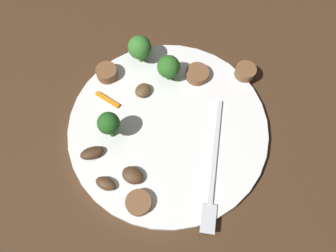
{
  "coord_description": "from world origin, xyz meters",
  "views": [
    {
      "loc": [
        0.18,
        0.03,
        0.42
      ],
      "look_at": [
        0.0,
        0.0,
        0.01
      ],
      "focal_mm": 35.45,
      "sensor_mm": 36.0,
      "label": 1
    }
  ],
  "objects_px": {
    "sausage_slice_1": "(107,73)",
    "sausage_slice_3": "(139,203)",
    "plate": "(168,128)",
    "broccoli_floret_0": "(169,67)",
    "fork": "(213,172)",
    "mushroom_2": "(133,175)",
    "broccoli_floret_1": "(109,124)",
    "pepper_strip_0": "(107,100)",
    "mushroom_4": "(92,153)",
    "sausage_slice_0": "(197,74)",
    "mushroom_1": "(106,184)",
    "broccoli_floret_2": "(140,48)",
    "mushroom_0": "(143,90)",
    "sausage_slice_2": "(245,71)"
  },
  "relations": [
    {
      "from": "fork",
      "to": "sausage_slice_2",
      "type": "height_order",
      "value": "sausage_slice_2"
    },
    {
      "from": "plate",
      "to": "broccoli_floret_1",
      "type": "relative_size",
      "value": 5.48
    },
    {
      "from": "sausage_slice_2",
      "to": "mushroom_2",
      "type": "relative_size",
      "value": 1.07
    },
    {
      "from": "broccoli_floret_2",
      "to": "sausage_slice_2",
      "type": "bearing_deg",
      "value": 88.33
    },
    {
      "from": "broccoli_floret_1",
      "to": "pepper_strip_0",
      "type": "bearing_deg",
      "value": -160.44
    },
    {
      "from": "sausage_slice_0",
      "to": "mushroom_2",
      "type": "distance_m",
      "value": 0.17
    },
    {
      "from": "sausage_slice_0",
      "to": "sausage_slice_3",
      "type": "distance_m",
      "value": 0.2
    },
    {
      "from": "sausage_slice_3",
      "to": "sausage_slice_2",
      "type": "bearing_deg",
      "value": 149.63
    },
    {
      "from": "broccoli_floret_2",
      "to": "mushroom_0",
      "type": "bearing_deg",
      "value": 12.66
    },
    {
      "from": "mushroom_0",
      "to": "sausage_slice_3",
      "type": "bearing_deg",
      "value": 7.59
    },
    {
      "from": "sausage_slice_3",
      "to": "pepper_strip_0",
      "type": "height_order",
      "value": "sausage_slice_3"
    },
    {
      "from": "broccoli_floret_1",
      "to": "mushroom_4",
      "type": "relative_size",
      "value": 1.6
    },
    {
      "from": "sausage_slice_3",
      "to": "mushroom_1",
      "type": "xyz_separation_m",
      "value": [
        -0.02,
        -0.04,
        0.0
      ]
    },
    {
      "from": "fork",
      "to": "sausage_slice_2",
      "type": "bearing_deg",
      "value": 168.45
    },
    {
      "from": "sausage_slice_3",
      "to": "mushroom_2",
      "type": "bearing_deg",
      "value": -157.96
    },
    {
      "from": "plate",
      "to": "mushroom_4",
      "type": "height_order",
      "value": "mushroom_4"
    },
    {
      "from": "sausage_slice_0",
      "to": "broccoli_floret_0",
      "type": "bearing_deg",
      "value": -79.78
    },
    {
      "from": "fork",
      "to": "mushroom_2",
      "type": "bearing_deg",
      "value": -78.48
    },
    {
      "from": "mushroom_4",
      "to": "pepper_strip_0",
      "type": "height_order",
      "value": "mushroom_4"
    },
    {
      "from": "broccoli_floret_1",
      "to": "mushroom_2",
      "type": "distance_m",
      "value": 0.07
    },
    {
      "from": "broccoli_floret_0",
      "to": "broccoli_floret_2",
      "type": "height_order",
      "value": "broccoli_floret_2"
    },
    {
      "from": "broccoli_floret_0",
      "to": "mushroom_4",
      "type": "relative_size",
      "value": 1.39
    },
    {
      "from": "sausage_slice_0",
      "to": "sausage_slice_2",
      "type": "bearing_deg",
      "value": 100.82
    },
    {
      "from": "broccoli_floret_0",
      "to": "sausage_slice_1",
      "type": "bearing_deg",
      "value": -83.94
    },
    {
      "from": "plate",
      "to": "broccoli_floret_2",
      "type": "distance_m",
      "value": 0.12
    },
    {
      "from": "plate",
      "to": "sausage_slice_0",
      "type": "relative_size",
      "value": 8.07
    },
    {
      "from": "sausage_slice_1",
      "to": "pepper_strip_0",
      "type": "relative_size",
      "value": 0.76
    },
    {
      "from": "broccoli_floret_0",
      "to": "pepper_strip_0",
      "type": "relative_size",
      "value": 1.09
    },
    {
      "from": "broccoli_floret_0",
      "to": "sausage_slice_3",
      "type": "bearing_deg",
      "value": -3.6
    },
    {
      "from": "sausage_slice_1",
      "to": "sausage_slice_2",
      "type": "height_order",
      "value": "sausage_slice_1"
    },
    {
      "from": "sausage_slice_1",
      "to": "sausage_slice_3",
      "type": "xyz_separation_m",
      "value": [
        0.18,
        0.08,
        -0.0
      ]
    },
    {
      "from": "broccoli_floret_1",
      "to": "sausage_slice_2",
      "type": "distance_m",
      "value": 0.21
    },
    {
      "from": "broccoli_floret_1",
      "to": "sausage_slice_2",
      "type": "xyz_separation_m",
      "value": [
        -0.12,
        0.17,
        -0.03
      ]
    },
    {
      "from": "plate",
      "to": "sausage_slice_2",
      "type": "height_order",
      "value": "sausage_slice_2"
    },
    {
      "from": "plate",
      "to": "broccoli_floret_0",
      "type": "xyz_separation_m",
      "value": [
        -0.08,
        -0.01,
        0.03
      ]
    },
    {
      "from": "sausage_slice_2",
      "to": "mushroom_0",
      "type": "distance_m",
      "value": 0.15
    },
    {
      "from": "broccoli_floret_0",
      "to": "sausage_slice_1",
      "type": "xyz_separation_m",
      "value": [
        0.01,
        -0.09,
        -0.02
      ]
    },
    {
      "from": "fork",
      "to": "broccoli_floret_2",
      "type": "distance_m",
      "value": 0.2
    },
    {
      "from": "plate",
      "to": "mushroom_2",
      "type": "distance_m",
      "value": 0.08
    },
    {
      "from": "sausage_slice_0",
      "to": "mushroom_1",
      "type": "distance_m",
      "value": 0.2
    },
    {
      "from": "sausage_slice_1",
      "to": "mushroom_0",
      "type": "bearing_deg",
      "value": 69.92
    },
    {
      "from": "broccoli_floret_1",
      "to": "mushroom_4",
      "type": "height_order",
      "value": "broccoli_floret_1"
    },
    {
      "from": "fork",
      "to": "pepper_strip_0",
      "type": "distance_m",
      "value": 0.18
    },
    {
      "from": "pepper_strip_0",
      "to": "sausage_slice_3",
      "type": "bearing_deg",
      "value": 26.62
    },
    {
      "from": "fork",
      "to": "sausage_slice_0",
      "type": "relative_size",
      "value": 5.33
    },
    {
      "from": "mushroom_0",
      "to": "mushroom_2",
      "type": "height_order",
      "value": "mushroom_2"
    },
    {
      "from": "pepper_strip_0",
      "to": "mushroom_2",
      "type": "bearing_deg",
      "value": 27.99
    },
    {
      "from": "broccoli_floret_1",
      "to": "broccoli_floret_2",
      "type": "xyz_separation_m",
      "value": [
        -0.12,
        0.02,
        -0.0
      ]
    },
    {
      "from": "mushroom_0",
      "to": "sausage_slice_1",
      "type": "bearing_deg",
      "value": -110.08
    },
    {
      "from": "plate",
      "to": "mushroom_1",
      "type": "relative_size",
      "value": 10.21
    }
  ]
}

